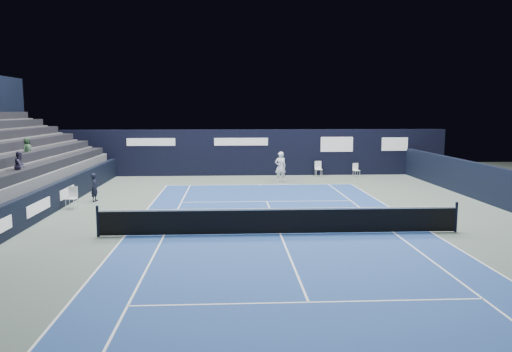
{
  "coord_description": "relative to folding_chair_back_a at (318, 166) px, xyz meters",
  "views": [
    {
      "loc": [
        -1.8,
        -17.29,
        4.38
      ],
      "look_at": [
        -0.54,
        6.08,
        1.3
      ],
      "focal_mm": 35.0,
      "sensor_mm": 36.0,
      "label": 1
    }
  ],
  "objects": [
    {
      "name": "ground",
      "position": [
        -4.17,
        -13.73,
        -0.67
      ],
      "size": [
        48.0,
        48.0,
        0.0
      ],
      "primitive_type": "plane",
      "color": "#4E5C52",
      "rests_on": "ground"
    },
    {
      "name": "court_surface",
      "position": [
        -4.17,
        -15.73,
        -0.67
      ],
      "size": [
        10.97,
        23.77,
        0.01
      ],
      "primitive_type": "cube",
      "color": "navy",
      "rests_on": "ground"
    },
    {
      "name": "enclosure_wall_right",
      "position": [
        6.33,
        -9.73,
        0.23
      ],
      "size": [
        0.3,
        22.0,
        1.8
      ],
      "primitive_type": "cube",
      "color": "black",
      "rests_on": "ground"
    },
    {
      "name": "folding_chair_back_a",
      "position": [
        0.0,
        0.0,
        0.0
      ],
      "size": [
        0.47,
        0.5,
        1.01
      ],
      "rotation": [
        0.0,
        0.0,
        0.05
      ],
      "color": "white",
      "rests_on": "ground"
    },
    {
      "name": "folding_chair_back_b",
      "position": [
        2.49,
        -0.34,
        -0.17
      ],
      "size": [
        0.46,
        0.45,
        0.88
      ],
      "rotation": [
        0.0,
        0.0,
        0.21
      ],
      "color": "white",
      "rests_on": "ground"
    },
    {
      "name": "line_judge_chair",
      "position": [
        -13.05,
        -10.47,
        -0.11
      ],
      "size": [
        0.49,
        0.48,
        0.98
      ],
      "rotation": [
        0.0,
        0.0,
        -0.15
      ],
      "color": "white",
      "rests_on": "ground"
    },
    {
      "name": "line_judge",
      "position": [
        -12.49,
        -8.79,
        0.01
      ],
      "size": [
        0.4,
        0.54,
        1.37
      ],
      "primitive_type": "imported",
      "rotation": [
        0.0,
        0.0,
        1.42
      ],
      "color": "black",
      "rests_on": "ground"
    },
    {
      "name": "court_markings",
      "position": [
        -4.17,
        -15.73,
        -0.66
      ],
      "size": [
        11.03,
        23.83,
        0.0
      ],
      "color": "white",
      "rests_on": "court_surface"
    },
    {
      "name": "tennis_net",
      "position": [
        -4.17,
        -15.73,
        -0.16
      ],
      "size": [
        12.9,
        0.1,
        1.1
      ],
      "color": "black",
      "rests_on": "ground"
    },
    {
      "name": "back_sponsor_wall",
      "position": [
        -4.16,
        0.77,
        0.88
      ],
      "size": [
        26.0,
        0.63,
        3.1
      ],
      "color": "black",
      "rests_on": "ground"
    },
    {
      "name": "side_barrier_left",
      "position": [
        -13.67,
        -9.75,
        -0.07
      ],
      "size": [
        0.33,
        22.0,
        1.2
      ],
      "color": "black",
      "rests_on": "ground"
    },
    {
      "name": "tennis_player",
      "position": [
        -2.83,
        -2.71,
        0.27
      ],
      "size": [
        0.75,
        0.89,
        1.88
      ],
      "color": "white",
      "rests_on": "ground"
    }
  ]
}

